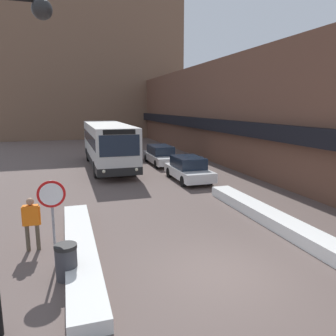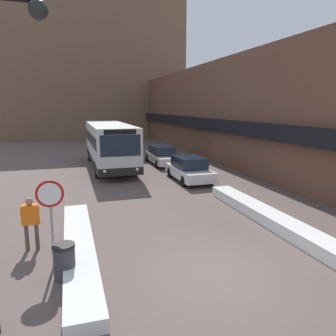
{
  "view_description": "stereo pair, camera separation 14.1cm",
  "coord_description": "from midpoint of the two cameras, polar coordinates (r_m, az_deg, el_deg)",
  "views": [
    {
      "loc": [
        -3.87,
        -7.4,
        4.49
      ],
      "look_at": [
        0.44,
        6.23,
        1.78
      ],
      "focal_mm": 35.0,
      "sensor_mm": 36.0,
      "label": 1
    },
    {
      "loc": [
        -3.73,
        -7.44,
        4.49
      ],
      "look_at": [
        0.44,
        6.23,
        1.78
      ],
      "focal_mm": 35.0,
      "sensor_mm": 36.0,
      "label": 2
    }
  ],
  "objects": [
    {
      "name": "ground_plane",
      "position": [
        9.47,
        8.86,
        -17.7
      ],
      "size": [
        160.0,
        160.0,
        0.0
      ],
      "primitive_type": "plane",
      "color": "brown"
    },
    {
      "name": "snow_bank_right",
      "position": [
        13.56,
        16.83,
        -8.08
      ],
      "size": [
        0.9,
        8.52,
        0.44
      ],
      "color": "silver",
      "rests_on": "ground_plane"
    },
    {
      "name": "parked_car_back",
      "position": [
        25.58,
        -1.44,
        2.27
      ],
      "size": [
        1.79,
        4.88,
        1.46
      ],
      "color": "silver",
      "rests_on": "ground_plane"
    },
    {
      "name": "building_backdrop_far",
      "position": [
        50.42,
        -13.68,
        16.58
      ],
      "size": [
        26.0,
        8.0,
        19.76
      ],
      "color": "brown",
      "rests_on": "ground_plane"
    },
    {
      "name": "pedestrian",
      "position": [
        11.16,
        -23.04,
        -8.2
      ],
      "size": [
        0.56,
        0.23,
        1.71
      ],
      "rotation": [
        0.0,
        0.0,
        -0.04
      ],
      "color": "brown",
      "rests_on": "ground_plane"
    },
    {
      "name": "snow_bank_left",
      "position": [
        10.8,
        -15.39,
        -13.24
      ],
      "size": [
        0.9,
        8.02,
        0.34
      ],
      "color": "silver",
      "rests_on": "ground_plane"
    },
    {
      "name": "trash_bin",
      "position": [
        9.33,
        -17.71,
        -15.26
      ],
      "size": [
        0.59,
        0.59,
        0.95
      ],
      "color": "#38383D",
      "rests_on": "ground_plane"
    },
    {
      "name": "stop_sign",
      "position": [
        9.65,
        -19.94,
        -6.01
      ],
      "size": [
        0.76,
        0.08,
        2.49
      ],
      "color": "gray",
      "rests_on": "ground_plane"
    },
    {
      "name": "parked_car_front",
      "position": [
        19.93,
        3.37,
        -0.15
      ],
      "size": [
        1.85,
        4.27,
        1.47
      ],
      "color": "silver",
      "rests_on": "ground_plane"
    },
    {
      "name": "building_row_right",
      "position": [
        34.31,
        6.24,
        9.86
      ],
      "size": [
        5.5,
        60.0,
        8.03
      ],
      "color": "brown",
      "rests_on": "ground_plane"
    },
    {
      "name": "city_bus",
      "position": [
        24.48,
        -10.6,
        4.12
      ],
      "size": [
        2.7,
        11.06,
        3.21
      ],
      "color": "silver",
      "rests_on": "ground_plane"
    }
  ]
}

